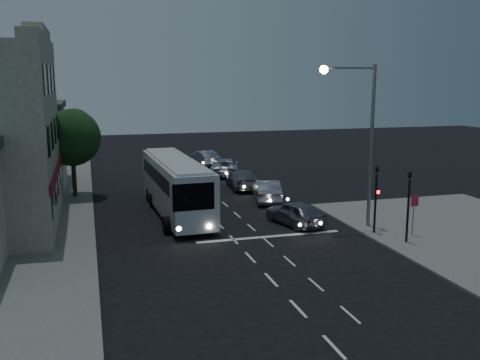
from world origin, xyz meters
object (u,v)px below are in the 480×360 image
object	(u,v)px
car_sedan_a	(267,191)
tour_bus	(176,185)
traffic_signal_main	(376,191)
street_tree	(72,135)
traffic_signal_side	(409,198)
streetlight	(361,127)
car_sedan_c	(225,167)
car_extra	(204,158)
car_suv	(295,213)
car_sedan_b	(242,179)
regulatory_sign	(414,208)

from	to	relation	value
car_sedan_a	tour_bus	bearing A→B (deg)	28.77
traffic_signal_main	street_tree	world-z (taller)	street_tree
traffic_signal_side	car_sedan_a	bearing A→B (deg)	108.23
tour_bus	streetlight	bearing A→B (deg)	-34.48
car_sedan_c	car_extra	size ratio (longest dim) A/B	1.18
car_suv	car_sedan_a	size ratio (longest dim) A/B	0.92
car_sedan_a	car_suv	bearing A→B (deg)	98.83
car_sedan_b	car_sedan_c	size ratio (longest dim) A/B	0.94
traffic_signal_main	tour_bus	bearing A→B (deg)	142.61
traffic_signal_main	car_sedan_c	bearing A→B (deg)	98.80
tour_bus	car_sedan_c	distance (m)	14.55
car_sedan_b	street_tree	size ratio (longest dim) A/B	0.81
car_sedan_c	tour_bus	bearing A→B (deg)	79.39
car_suv	regulatory_sign	size ratio (longest dim) A/B	1.92
car_suv	traffic_signal_main	distance (m)	4.87
car_extra	traffic_signal_side	distance (m)	28.49
car_sedan_a	car_extra	world-z (taller)	car_sedan_a
regulatory_sign	car_sedan_b	bearing A→B (deg)	108.36
car_sedan_c	car_sedan_b	bearing A→B (deg)	104.02
tour_bus	car_sedan_b	size ratio (longest dim) A/B	2.32
car_extra	tour_bus	bearing A→B (deg)	60.17
tour_bus	car_extra	bearing A→B (deg)	70.62
car_sedan_b	tour_bus	bearing A→B (deg)	52.33
car_sedan_c	car_extra	bearing A→B (deg)	-67.62
street_tree	streetlight	bearing A→B (deg)	-39.51
street_tree	car_sedan_b	bearing A→B (deg)	-0.21
streetlight	car_sedan_b	bearing A→B (deg)	103.60
car_sedan_a	street_tree	size ratio (longest dim) A/B	0.74
tour_bus	traffic_signal_side	xyz separation A→B (m)	(10.32, -9.33, 0.51)
regulatory_sign	streetlight	world-z (taller)	streetlight
traffic_signal_main	car_suv	bearing A→B (deg)	138.48
car_extra	car_suv	bearing A→B (deg)	78.37
car_extra	traffic_signal_main	distance (m)	26.44
traffic_signal_main	streetlight	bearing A→B (deg)	100.20
traffic_signal_side	regulatory_sign	xyz separation A→B (m)	(1.00, 0.96, -0.82)
traffic_signal_main	traffic_signal_side	distance (m)	2.10
regulatory_sign	street_tree	xyz separation A→B (m)	(-17.51, 15.26, 2.90)
car_sedan_b	car_sedan_c	bearing A→B (deg)	-87.06
car_sedan_c	street_tree	xyz separation A→B (m)	(-12.66, -6.08, 3.76)
car_suv	car_sedan_b	size ratio (longest dim) A/B	0.85
tour_bus	car_suv	distance (m)	7.66
car_sedan_a	traffic_signal_main	xyz separation A→B (m)	(3.01, -9.28, 1.66)
traffic_signal_main	traffic_signal_side	xyz separation A→B (m)	(0.70, -1.98, 0.00)
car_sedan_a	traffic_signal_side	bearing A→B (deg)	120.77
traffic_signal_main	street_tree	distance (m)	21.38
tour_bus	regulatory_sign	xyz separation A→B (m)	(11.32, -8.37, -0.31)
car_suv	traffic_signal_side	size ratio (longest dim) A/B	1.03
tour_bus	regulatory_sign	bearing A→B (deg)	-38.60
tour_bus	car_sedan_c	bearing A→B (deg)	61.34
tour_bus	street_tree	world-z (taller)	street_tree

